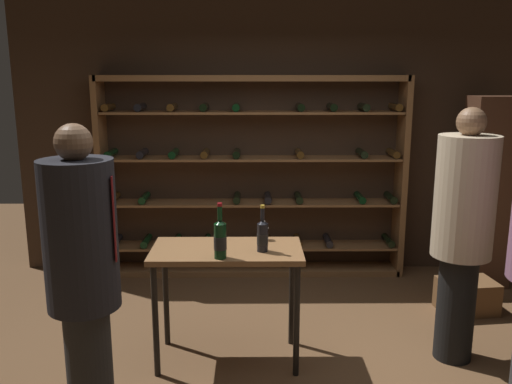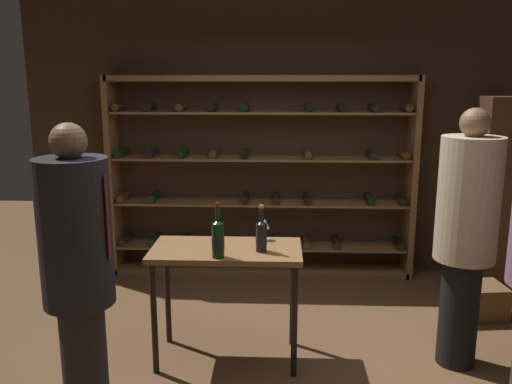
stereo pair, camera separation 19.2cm
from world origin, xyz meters
The scene contains 11 objects.
ground_plane centered at (0.00, 0.00, 0.00)m, with size 10.31×10.31×0.00m, color brown.
back_wall centered at (0.00, 2.16, 1.45)m, with size 5.41×0.10×2.91m, color #3D2B1E.
wine_rack centered at (-0.24, 1.95, 1.04)m, with size 3.17×0.32×2.08m.
tasting_table centered at (-0.42, 0.15, 0.75)m, with size 1.08×0.56×0.86m.
person_guest_khaki centered at (1.27, 0.16, 1.03)m, with size 0.42×0.42×1.87m.
person_guest_plum_blouse centered at (-1.19, -0.64, 1.01)m, with size 0.42×0.41×1.82m.
wine_crate centered at (1.69, 0.95, 0.14)m, with size 0.48×0.34×0.29m, color brown.
display_cabinet centered at (2.09, 1.63, 0.94)m, with size 0.44×0.36×1.89m, color #4C2D1E.
wine_bottle_black_capsule centered at (-0.17, 0.08, 0.98)m, with size 0.08×0.08×0.33m.
wine_bottle_red_label centered at (-0.45, -0.06, 1.00)m, with size 0.09×0.09×0.38m.
wine_glass_stemmed_right centered at (-0.15, 0.36, 0.98)m, with size 0.07×0.07×0.16m.
Camera 1 is at (-0.24, -3.47, 2.06)m, focal length 37.15 mm.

